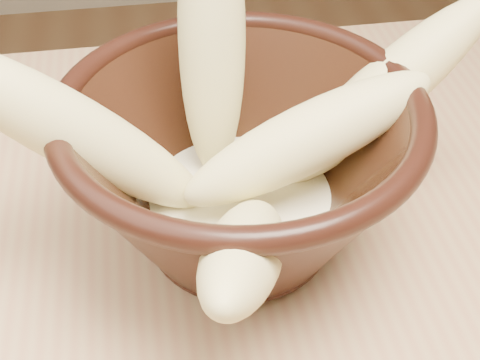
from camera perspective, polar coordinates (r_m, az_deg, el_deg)
The scene contains 7 objects.
bowl at distance 0.43m, azimuth 0.00°, elevation 1.08°, with size 0.23×0.23×0.13m.
milk_puddle at distance 0.45m, azimuth -0.00°, elevation -1.93°, with size 0.13×0.13×0.02m, color beige.
banana_upright at distance 0.43m, azimuth -2.42°, elevation 11.83°, with size 0.04×0.04×0.19m, color #E7DD89.
banana_left at distance 0.40m, azimuth -13.81°, elevation 3.95°, with size 0.04×0.04×0.20m, color #E7DD89.
banana_right at distance 0.46m, azimuth 12.18°, elevation 7.38°, with size 0.04×0.04×0.18m, color #E7DD89.
banana_across at distance 0.42m, azimuth 5.77°, elevation 3.54°, with size 0.04×0.04×0.17m, color #E7DD89.
banana_front at distance 0.36m, azimuth 0.39°, elevation -6.19°, with size 0.04×0.04×0.16m, color #E7DD89.
Camera 1 is at (-0.29, -0.23, 1.10)m, focal length 50.00 mm.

